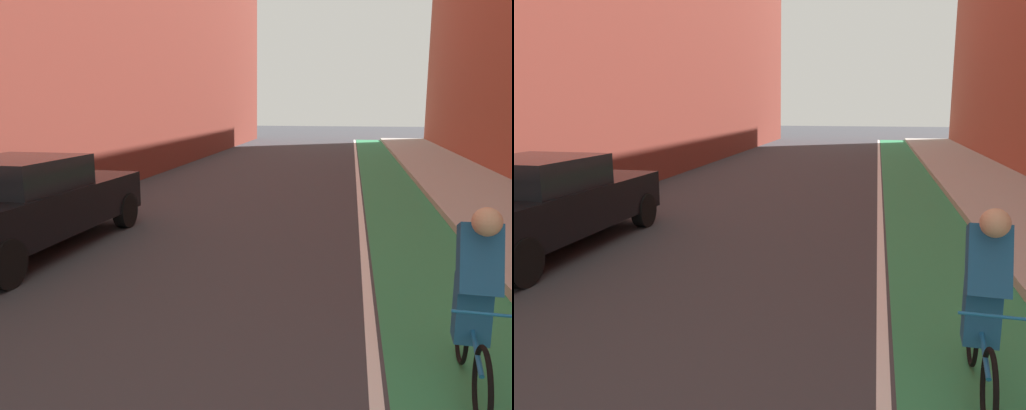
# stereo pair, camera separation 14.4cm
# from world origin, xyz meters

# --- Properties ---
(ground_plane) EXTENTS (89.13, 89.13, 0.00)m
(ground_plane) POSITION_xyz_m (0.00, 16.26, 0.00)
(ground_plane) COLOR #38383D
(bike_lane_paint) EXTENTS (1.60, 40.51, 0.00)m
(bike_lane_paint) POSITION_xyz_m (3.28, 18.26, 0.00)
(bike_lane_paint) COLOR #2D8451
(bike_lane_paint) RESTS_ON ground
(lane_divider_stripe) EXTENTS (0.12, 40.51, 0.00)m
(lane_divider_stripe) POSITION_xyz_m (2.38, 18.26, 0.00)
(lane_divider_stripe) COLOR white
(lane_divider_stripe) RESTS_ON ground
(sidewalk_right) EXTENTS (2.82, 40.51, 0.14)m
(sidewalk_right) POSITION_xyz_m (5.49, 18.26, 0.07)
(sidewalk_right) COLOR #A8A59E
(sidewalk_right) RESTS_ON ground
(parked_sedan_black) EXTENTS (2.00, 4.61, 1.53)m
(parked_sedan_black) POSITION_xyz_m (-3.03, 10.15, 0.79)
(parked_sedan_black) COLOR black
(parked_sedan_black) RESTS_ON ground
(cyclist_mid) EXTENTS (0.48, 1.69, 1.60)m
(cyclist_mid) POSITION_xyz_m (3.14, 6.99, 0.85)
(cyclist_mid) COLOR black
(cyclist_mid) RESTS_ON ground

